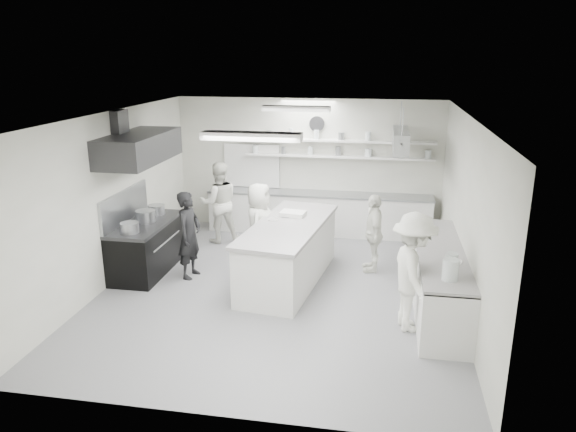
% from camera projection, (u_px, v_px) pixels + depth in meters
% --- Properties ---
extents(floor, '(6.00, 7.00, 0.02)m').
position_uv_depth(floor, '(279.00, 290.00, 9.44)').
color(floor, gray).
rests_on(floor, ground).
extents(ceiling, '(6.00, 7.00, 0.02)m').
position_uv_depth(ceiling, '(278.00, 115.00, 8.56)').
color(ceiling, white).
rests_on(ceiling, wall_back).
extents(wall_back, '(6.00, 0.04, 3.00)m').
position_uv_depth(wall_back, '(308.00, 165.00, 12.30)').
color(wall_back, silver).
rests_on(wall_back, floor).
extents(wall_front, '(6.00, 0.04, 3.00)m').
position_uv_depth(wall_front, '(216.00, 296.00, 5.70)').
color(wall_front, silver).
rests_on(wall_front, floor).
extents(wall_left, '(0.04, 7.00, 3.00)m').
position_uv_depth(wall_left, '(111.00, 199.00, 9.50)').
color(wall_left, silver).
rests_on(wall_left, floor).
extents(wall_right, '(0.04, 7.00, 3.00)m').
position_uv_depth(wall_right, '(466.00, 216.00, 8.50)').
color(wall_right, silver).
rests_on(wall_right, floor).
extents(stove, '(0.80, 1.80, 0.90)m').
position_uv_depth(stove, '(147.00, 248.00, 10.11)').
color(stove, black).
rests_on(stove, floor).
extents(exhaust_hood, '(0.85, 2.00, 0.50)m').
position_uv_depth(exhaust_hood, '(139.00, 148.00, 9.56)').
color(exhaust_hood, '#2D2D2F').
rests_on(exhaust_hood, wall_left).
extents(back_counter, '(5.00, 0.60, 0.92)m').
position_uv_depth(back_counter, '(319.00, 213.00, 12.27)').
color(back_counter, white).
rests_on(back_counter, floor).
extents(shelf_lower, '(4.20, 0.26, 0.04)m').
position_uv_depth(shelf_lower, '(338.00, 156.00, 11.99)').
color(shelf_lower, white).
rests_on(shelf_lower, wall_back).
extents(shelf_upper, '(4.20, 0.26, 0.04)m').
position_uv_depth(shelf_upper, '(339.00, 141.00, 11.89)').
color(shelf_upper, white).
rests_on(shelf_upper, wall_back).
extents(pass_through_window, '(1.30, 0.04, 1.00)m').
position_uv_depth(pass_through_window, '(252.00, 166.00, 12.51)').
color(pass_through_window, black).
rests_on(pass_through_window, wall_back).
extents(wall_clock, '(0.32, 0.05, 0.32)m').
position_uv_depth(wall_clock, '(317.00, 124.00, 11.95)').
color(wall_clock, white).
rests_on(wall_clock, wall_back).
extents(right_counter, '(0.74, 3.30, 0.94)m').
position_uv_depth(right_counter, '(439.00, 280.00, 8.67)').
color(right_counter, white).
rests_on(right_counter, floor).
extents(pot_rack, '(0.30, 1.60, 0.40)m').
position_uv_depth(pot_rack, '(400.00, 140.00, 10.70)').
color(pot_rack, '#989B9F').
rests_on(pot_rack, ceiling).
extents(light_fixture_front, '(1.30, 0.25, 0.10)m').
position_uv_depth(light_fixture_front, '(251.00, 136.00, 6.88)').
color(light_fixture_front, white).
rests_on(light_fixture_front, ceiling).
extents(light_fixture_rear, '(1.30, 0.25, 0.10)m').
position_uv_depth(light_fixture_rear, '(296.00, 109.00, 10.28)').
color(light_fixture_rear, white).
rests_on(light_fixture_rear, ceiling).
extents(prep_island, '(1.41, 2.91, 1.03)m').
position_uv_depth(prep_island, '(288.00, 254.00, 9.65)').
color(prep_island, white).
rests_on(prep_island, floor).
extents(stove_pot, '(0.36, 0.36, 0.26)m').
position_uv_depth(stove_pot, '(146.00, 217.00, 9.99)').
color(stove_pot, '#989B9F').
rests_on(stove_pot, stove).
extents(cook_stove, '(0.47, 0.64, 1.61)m').
position_uv_depth(cook_stove, '(189.00, 235.00, 9.76)').
color(cook_stove, black).
rests_on(cook_stove, floor).
extents(cook_back, '(1.06, 0.97, 1.75)m').
position_uv_depth(cook_back, '(219.00, 202.00, 11.60)').
color(cook_back, white).
rests_on(cook_back, floor).
extents(cook_island_left, '(0.53, 0.81, 1.66)m').
position_uv_depth(cook_island_left, '(259.00, 226.00, 10.18)').
color(cook_island_left, white).
rests_on(cook_island_left, floor).
extents(cook_island_right, '(0.46, 0.90, 1.48)m').
position_uv_depth(cook_island_right, '(373.00, 233.00, 10.06)').
color(cook_island_right, white).
rests_on(cook_island_right, floor).
extents(cook_right, '(0.91, 1.28, 1.79)m').
position_uv_depth(cook_right, '(413.00, 272.00, 7.86)').
color(cook_right, white).
rests_on(cook_right, floor).
extents(bowl_island_a, '(0.34, 0.34, 0.07)m').
position_uv_depth(bowl_island_a, '(287.00, 217.00, 9.94)').
color(bowl_island_a, '#989B9F').
rests_on(bowl_island_a, prep_island).
extents(bowl_island_b, '(0.25, 0.25, 0.07)m').
position_uv_depth(bowl_island_b, '(273.00, 221.00, 9.71)').
color(bowl_island_b, white).
rests_on(bowl_island_b, prep_island).
extents(bowl_right, '(0.27, 0.27, 0.06)m').
position_uv_depth(bowl_right, '(454.00, 263.00, 8.03)').
color(bowl_right, white).
rests_on(bowl_right, right_counter).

